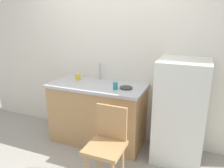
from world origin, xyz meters
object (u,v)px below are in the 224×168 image
chair (107,143)px  hotplate (126,88)px  refrigerator (180,112)px  cup_teal (115,86)px  cup_yellow (78,77)px

chair → hotplate: bearing=93.6°
hotplate → refrigerator: bearing=2.3°
refrigerator → hotplate: (-0.72, -0.03, 0.24)m
chair → refrigerator: bearing=48.9°
chair → cup_teal: bearing=104.5°
refrigerator → cup_yellow: (-1.52, 0.09, 0.27)m
chair → cup_teal: cup_teal is taller
refrigerator → cup_yellow: 1.55m
refrigerator → chair: (-0.68, -0.76, -0.17)m
hotplate → cup_yellow: bearing=171.6°
hotplate → cup_yellow: (-0.81, 0.12, 0.04)m
cup_yellow → refrigerator: bearing=-3.4°
refrigerator → cup_teal: refrigerator is taller
chair → hotplate: hotplate is taller
refrigerator → cup_yellow: size_ratio=14.23×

